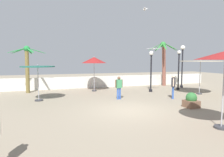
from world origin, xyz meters
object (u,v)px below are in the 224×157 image
at_px(patio_umbrella_0, 38,69).
at_px(patio_umbrella_2, 201,62).
at_px(lamp_post_1, 179,67).
at_px(seagull_0, 145,9).
at_px(palm_tree_0, 164,58).
at_px(lamp_post_0, 182,59).
at_px(lamp_post_2, 151,67).
at_px(guest_0, 173,84).
at_px(seagull_1, 154,49).
at_px(patio_umbrella_1, 94,60).
at_px(guest_1, 119,86).
at_px(palm_tree_1, 27,63).
at_px(planter, 191,101).

xyz_separation_m(patio_umbrella_0, patio_umbrella_2, (11.73, -1.16, 0.45)).
distance_m(lamp_post_1, seagull_0, 5.84).
xyz_separation_m(patio_umbrella_0, palm_tree_0, (11.85, 4.09, 0.82)).
height_order(lamp_post_0, lamp_post_2, lamp_post_0).
bearing_deg(guest_0, seagull_1, 82.39).
bearing_deg(patio_umbrella_1, guest_1, -77.49).
height_order(lamp_post_1, seagull_1, seagull_1).
height_order(palm_tree_0, seagull_1, palm_tree_0).
relative_size(patio_umbrella_2, palm_tree_1, 0.82).
height_order(guest_1, planter, guest_1).
distance_m(lamp_post_2, planter, 5.72).
distance_m(lamp_post_1, guest_1, 6.99).
distance_m(guest_1, seagull_0, 6.99).
distance_m(palm_tree_1, seagull_1, 10.44).
height_order(patio_umbrella_1, seagull_1, seagull_1).
height_order(palm_tree_1, seagull_1, palm_tree_1).
height_order(patio_umbrella_1, planter, patio_umbrella_1).
bearing_deg(seagull_0, planter, -89.64).
distance_m(palm_tree_1, guest_0, 11.28).
bearing_deg(patio_umbrella_1, patio_umbrella_0, -147.52).
relative_size(patio_umbrella_1, seagull_0, 2.43).
relative_size(palm_tree_0, guest_0, 2.75).
relative_size(palm_tree_1, guest_1, 2.44).
bearing_deg(planter, patio_umbrella_0, 151.59).
distance_m(patio_umbrella_1, patio_umbrella_2, 8.42).
xyz_separation_m(patio_umbrella_0, seagull_0, (8.18, 1.25, 4.70)).
distance_m(lamp_post_0, guest_0, 6.26).
distance_m(patio_umbrella_2, lamp_post_1, 2.48).
bearing_deg(patio_umbrella_1, guest_0, -47.15).
bearing_deg(lamp_post_1, palm_tree_0, 84.82).
xyz_separation_m(seagull_0, seagull_1, (1.00, 0.23, -3.12)).
relative_size(lamp_post_1, seagull_1, 2.80).
distance_m(palm_tree_0, seagull_0, 6.05).
relative_size(patio_umbrella_1, guest_1, 1.90).
distance_m(patio_umbrella_0, palm_tree_0, 12.56).
height_order(palm_tree_0, palm_tree_1, palm_tree_0).
bearing_deg(lamp_post_1, seagull_0, -179.79).
xyz_separation_m(patio_umbrella_0, lamp_post_1, (11.59, 1.27, -0.04)).
bearing_deg(lamp_post_0, guest_1, -155.72).
distance_m(lamp_post_0, lamp_post_2, 4.36).
relative_size(palm_tree_0, lamp_post_2, 1.34).
bearing_deg(patio_umbrella_2, lamp_post_2, 144.69).
bearing_deg(palm_tree_1, patio_umbrella_2, -20.10).
bearing_deg(planter, lamp_post_0, 55.99).
height_order(patio_umbrella_0, guest_1, patio_umbrella_0).
bearing_deg(guest_0, patio_umbrella_2, 16.58).
bearing_deg(patio_umbrella_0, seagull_1, 9.19).
relative_size(patio_umbrella_2, seagull_0, 2.56).
relative_size(patio_umbrella_1, seagull_1, 2.36).
xyz_separation_m(patio_umbrella_1, palm_tree_0, (7.59, 1.38, 0.24)).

